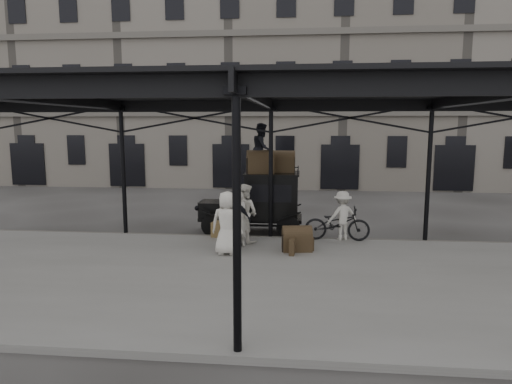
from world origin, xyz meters
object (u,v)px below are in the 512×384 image
taxi (263,200)px  porter_official (235,219)px  porter_left (238,219)px  steamer_trunk_platform (297,240)px  steamer_trunk_roof_near (260,164)px  bicycle (337,224)px

taxi → porter_official: taxi is taller
porter_official → porter_left: bearing=-108.7°
taxi → porter_official: 2.59m
steamer_trunk_platform → steamer_trunk_roof_near: bearing=109.2°
taxi → porter_left: taxi is taller
porter_official → bicycle: porter_official is taller
steamer_trunk_platform → taxi: bearing=105.6°
taxi → steamer_trunk_roof_near: bearing=-108.1°
bicycle → steamer_trunk_platform: (-1.27, -1.36, -0.23)m
steamer_trunk_roof_near → steamer_trunk_platform: size_ratio=1.06×
bicycle → steamer_trunk_platform: bicycle is taller
porter_official → steamer_trunk_roof_near: steamer_trunk_roof_near is taller
taxi → steamer_trunk_roof_near: 1.33m
taxi → porter_left: (-0.57, -2.38, -0.20)m
porter_left → steamer_trunk_platform: (1.81, -0.31, -0.54)m
taxi → porter_official: bearing=-104.5°
taxi → bicycle: size_ratio=1.76×
bicycle → steamer_trunk_platform: bearing=138.0°
taxi → steamer_trunk_roof_near: size_ratio=4.03×
steamer_trunk_roof_near → taxi: bearing=59.1°
taxi → bicycle: bearing=-28.2°
bicycle → steamer_trunk_platform: size_ratio=2.43×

